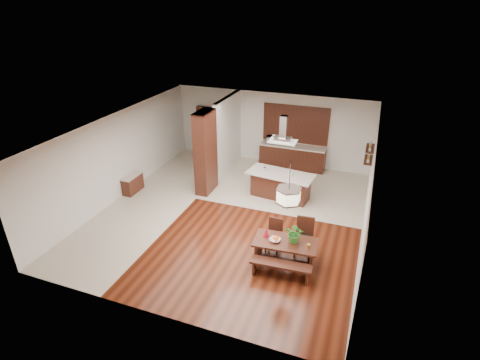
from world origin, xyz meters
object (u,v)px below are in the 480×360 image
at_px(dining_bench, 280,270).
at_px(fruit_bowl, 275,240).
at_px(foliage_plant, 295,233).
at_px(range_hood, 283,129).
at_px(dining_chair_right, 304,238).
at_px(dining_chair_left, 274,235).
at_px(kitchen_island, 280,185).
at_px(hallway_console, 133,184).
at_px(dining_table, 285,247).
at_px(microwave, 273,140).
at_px(pendant_lantern, 289,186).
at_px(island_cup, 291,175).

height_order(dining_bench, fruit_bowl, fruit_bowl).
xyz_separation_m(foliage_plant, range_hood, (-1.22, 3.37, 1.53)).
xyz_separation_m(dining_chair_right, range_hood, (-1.38, 2.90, 1.93)).
distance_m(dining_chair_left, kitchen_island, 3.01).
xyz_separation_m(hallway_console, dining_chair_left, (5.57, -1.55, 0.14)).
relative_size(dining_table, fruit_bowl, 6.10).
height_order(dining_bench, dining_chair_right, dining_chair_right).
height_order(hallway_console, dining_table, dining_table).
distance_m(dining_chair_left, dining_chair_right, 0.81).
bearing_deg(microwave, dining_bench, -83.47).
bearing_deg(kitchen_island, microwave, 118.31).
bearing_deg(foliage_plant, kitchen_island, 109.98).
relative_size(hallway_console, foliage_plant, 1.69).
relative_size(dining_table, pendant_lantern, 1.27).
xyz_separation_m(fruit_bowl, microwave, (-1.76, 6.08, 0.39)).
height_order(fruit_bowl, range_hood, range_hood).
bearing_deg(dining_chair_right, dining_table, -129.46).
bearing_deg(foliage_plant, dining_bench, -105.23).
relative_size(pendant_lantern, foliage_plant, 2.52).
xyz_separation_m(dining_chair_left, pendant_lantern, (0.43, -0.46, 1.79)).
bearing_deg(pendant_lantern, foliage_plant, 14.42).
relative_size(dining_chair_right, island_cup, 8.99).
height_order(hallway_console, island_cup, island_cup).
height_order(island_cup, microwave, microwave).
relative_size(dining_chair_right, pendant_lantern, 0.81).
xyz_separation_m(dining_chair_right, fruit_bowl, (-0.63, -0.60, 0.17)).
height_order(dining_chair_right, microwave, microwave).
distance_m(hallway_console, dining_bench, 6.58).
distance_m(dining_bench, pendant_lantern, 2.11).
relative_size(dining_chair_left, island_cup, 7.64).
distance_m(hallway_console, dining_chair_right, 6.55).
bearing_deg(dining_table, dining_chair_left, 133.09).
xyz_separation_m(island_cup, microwave, (-1.37, 2.68, 0.13)).
bearing_deg(dining_bench, dining_table, 93.80).
bearing_deg(foliage_plant, dining_table, -165.58).
bearing_deg(fruit_bowl, pendant_lantern, 16.84).
height_order(foliage_plant, range_hood, range_hood).
distance_m(hallway_console, kitchen_island, 5.19).
relative_size(range_hood, microwave, 1.76).
height_order(foliage_plant, microwave, microwave).
xyz_separation_m(dining_chair_right, kitchen_island, (-1.38, 2.90, -0.06)).
bearing_deg(dining_table, range_hood, 106.47).
relative_size(hallway_console, island_cup, 7.46).
xyz_separation_m(dining_table, dining_chair_right, (0.37, 0.52, 0.04)).
distance_m(dining_chair_right, island_cup, 3.01).
distance_m(pendant_lantern, kitchen_island, 3.98).
relative_size(pendant_lantern, microwave, 2.57).
height_order(hallway_console, pendant_lantern, pendant_lantern).
relative_size(foliage_plant, fruit_bowl, 1.91).
distance_m(kitchen_island, island_cup, 0.62).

